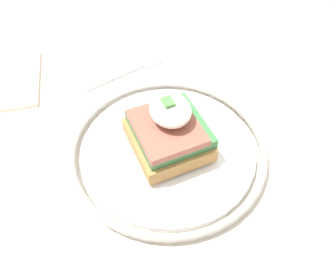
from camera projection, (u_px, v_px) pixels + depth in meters
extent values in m
cube|color=beige|center=(136.00, 185.00, 0.42)|extent=(1.02, 0.79, 0.03)
cylinder|color=beige|center=(193.00, 102.00, 1.05)|extent=(0.06, 0.06, 0.71)
cylinder|color=white|center=(168.00, 149.00, 0.43)|extent=(0.23, 0.23, 0.01)
torus|color=gray|center=(168.00, 147.00, 0.42)|extent=(0.26, 0.26, 0.01)
cube|color=#9E703D|center=(168.00, 139.00, 0.41)|extent=(0.10, 0.09, 0.02)
cube|color=#38703D|center=(169.00, 128.00, 0.40)|extent=(0.09, 0.08, 0.01)
cube|color=brown|center=(167.00, 128.00, 0.39)|extent=(0.09, 0.07, 0.01)
ellipsoid|color=white|center=(170.00, 110.00, 0.38)|extent=(0.05, 0.05, 0.03)
cube|color=#47843D|center=(168.00, 102.00, 0.36)|extent=(0.02, 0.01, 0.00)
cube|color=silver|center=(115.00, 77.00, 0.53)|extent=(0.03, 0.11, 0.00)
cube|color=silver|center=(151.00, 62.00, 0.56)|extent=(0.03, 0.04, 0.00)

